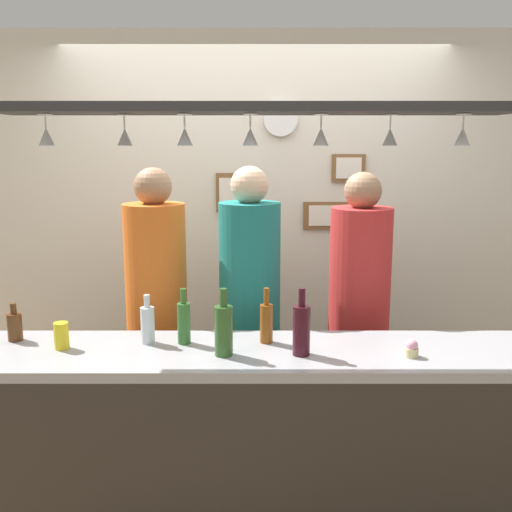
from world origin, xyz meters
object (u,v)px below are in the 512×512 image
at_px(picture_frame_upper_small, 350,168).
at_px(drink_can, 63,336).
at_px(person_right_red_shirt, 360,295).
at_px(picture_frame_lower_pair, 327,215).
at_px(bottle_champagne_green, 225,329).
at_px(bottle_soda_clear, 149,324).
at_px(cupcake, 413,349).
at_px(bottle_wine_dark_red, 303,329).
at_px(bottle_beer_amber_tall, 268,322).
at_px(person_middle_teal_shirt, 251,292).
at_px(picture_frame_crest, 231,193).
at_px(person_left_orange_shirt, 158,292).
at_px(bottle_beer_green_import, 185,322).
at_px(bottle_beer_brown_stubby, 16,326).
at_px(wall_clock, 282,119).

bearing_deg(picture_frame_upper_small, drink_can, -136.90).
xyz_separation_m(person_right_red_shirt, picture_frame_lower_pair, (-0.11, 0.74, 0.36)).
bearing_deg(bottle_champagne_green, bottle_soda_clear, 156.05).
bearing_deg(picture_frame_upper_small, cupcake, -87.55).
relative_size(bottle_champagne_green, bottle_wine_dark_red, 1.00).
height_order(person_right_red_shirt, picture_frame_lower_pair, person_right_red_shirt).
height_order(bottle_beer_amber_tall, picture_frame_lower_pair, picture_frame_lower_pair).
distance_m(person_middle_teal_shirt, drink_can, 1.07).
bearing_deg(bottle_beer_amber_tall, picture_frame_crest, 99.71).
distance_m(person_middle_teal_shirt, bottle_beer_amber_tall, 0.58).
xyz_separation_m(person_left_orange_shirt, bottle_beer_green_import, (0.22, -0.58, 0.01)).
xyz_separation_m(person_middle_teal_shirt, cupcake, (0.71, -0.76, -0.06)).
distance_m(person_right_red_shirt, bottle_wine_dark_red, 0.83).
relative_size(bottle_wine_dark_red, bottle_beer_brown_stubby, 1.67).
bearing_deg(bottle_soda_clear, wall_clock, 63.18).
height_order(picture_frame_crest, wall_clock, wall_clock).
distance_m(person_left_orange_shirt, bottle_champagne_green, 0.85).
height_order(person_middle_teal_shirt, bottle_beer_brown_stubby, person_middle_teal_shirt).
bearing_deg(bottle_champagne_green, cupcake, -1.50).
height_order(bottle_wine_dark_red, picture_frame_upper_small, picture_frame_upper_small).
bearing_deg(bottle_soda_clear, bottle_beer_green_import, -1.50).
relative_size(bottle_beer_brown_stubby, drink_can, 1.48).
height_order(person_left_orange_shirt, person_right_red_shirt, person_left_orange_shirt).
xyz_separation_m(bottle_beer_brown_stubby, picture_frame_crest, (0.96, 1.28, 0.52)).
relative_size(bottle_beer_brown_stubby, picture_frame_upper_small, 0.82).
bearing_deg(person_middle_teal_shirt, cupcake, -46.87).
distance_m(bottle_soda_clear, bottle_beer_amber_tall, 0.55).
bearing_deg(person_right_red_shirt, bottle_beer_brown_stubby, -162.42).
distance_m(bottle_champagne_green, drink_can, 0.74).
distance_m(bottle_beer_green_import, picture_frame_crest, 1.41).
bearing_deg(picture_frame_lower_pair, picture_frame_crest, 180.00).
height_order(person_left_orange_shirt, picture_frame_crest, person_left_orange_shirt).
bearing_deg(picture_frame_upper_small, picture_frame_lower_pair, 180.00).
bearing_deg(bottle_beer_green_import, picture_frame_lower_pair, 58.73).
relative_size(person_right_red_shirt, picture_frame_crest, 6.65).
distance_m(person_right_red_shirt, picture_frame_crest, 1.17).
xyz_separation_m(picture_frame_crest, wall_clock, (0.34, -0.01, 0.48)).
bearing_deg(bottle_wine_dark_red, picture_frame_upper_small, 74.29).
bearing_deg(bottle_wine_dark_red, bottle_beer_green_import, 164.12).
height_order(bottle_beer_brown_stubby, drink_can, bottle_beer_brown_stubby).
height_order(person_right_red_shirt, bottle_wine_dark_red, person_right_red_shirt).
height_order(bottle_soda_clear, picture_frame_crest, picture_frame_crest).
bearing_deg(bottle_beer_brown_stubby, drink_can, -23.99).
bearing_deg(picture_frame_crest, drink_can, -116.72).
height_order(person_middle_teal_shirt, bottle_wine_dark_red, person_middle_teal_shirt).
height_order(bottle_champagne_green, bottle_soda_clear, bottle_champagne_green).
bearing_deg(bottle_beer_brown_stubby, person_left_orange_shirt, 43.26).
distance_m(person_right_red_shirt, wall_clock, 1.30).
bearing_deg(bottle_beer_brown_stubby, bottle_champagne_green, -11.17).
relative_size(drink_can, picture_frame_upper_small, 0.55).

